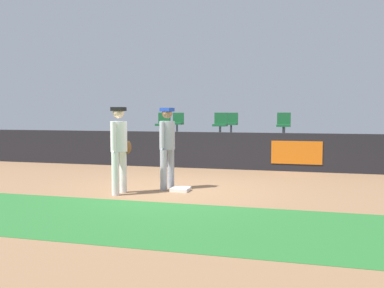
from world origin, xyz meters
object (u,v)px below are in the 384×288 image
(player_fielder_home, at_px, (119,144))
(seat_front_center, at_px, (221,123))
(seat_back_left, at_px, (178,122))
(seat_front_left, at_px, (163,123))
(player_runner_visitor, at_px, (167,142))
(seat_back_right, at_px, (284,122))
(seat_front_right, at_px, (284,123))
(first_base, at_px, (181,189))
(seat_back_center, at_px, (231,122))

(player_fielder_home, bearing_deg, seat_front_center, 175.86)
(seat_back_left, bearing_deg, seat_front_left, -89.64)
(player_runner_visitor, height_order, seat_back_right, player_runner_visitor)
(player_fielder_home, height_order, seat_front_right, player_fielder_home)
(first_base, relative_size, player_runner_visitor, 0.21)
(seat_back_center, bearing_deg, seat_front_right, -40.66)
(first_base, relative_size, seat_back_center, 0.48)
(first_base, xyz_separation_m, player_fielder_home, (-1.19, -0.67, 1.05))
(first_base, bearing_deg, player_runner_visitor, 155.41)
(seat_front_center, bearing_deg, seat_front_left, -179.99)
(seat_front_center, distance_m, seat_front_left, 2.12)
(seat_front_center, bearing_deg, player_fielder_home, -99.25)
(seat_front_left, distance_m, seat_back_right, 4.60)
(player_fielder_home, xyz_separation_m, seat_front_left, (-1.11, 6.19, 0.32))
(player_runner_visitor, xyz_separation_m, seat_front_left, (-1.93, 5.36, 0.32))
(seat_back_left, height_order, seat_back_center, same)
(seat_back_center, bearing_deg, seat_front_center, -92.52)
(seat_front_right, distance_m, seat_back_right, 1.80)
(player_fielder_home, relative_size, seat_front_left, 2.25)
(seat_front_center, bearing_deg, first_base, -88.13)
(player_runner_visitor, distance_m, seat_back_center, 7.17)
(player_fielder_home, distance_m, seat_front_center, 6.28)
(seat_front_center, bearing_deg, seat_back_right, 40.46)
(seat_front_left, distance_m, seat_front_right, 4.30)
(player_fielder_home, bearing_deg, player_runner_visitor, 140.72)
(first_base, xyz_separation_m, seat_front_center, (-0.18, 5.53, 1.38))
(seat_back_left, height_order, seat_front_right, same)
(player_fielder_home, distance_m, seat_back_right, 8.59)
(seat_front_center, distance_m, seat_back_center, 1.80)
(seat_back_right, bearing_deg, player_runner_visitor, -107.82)
(seat_front_left, bearing_deg, first_base, -67.39)
(first_base, xyz_separation_m, seat_back_center, (-0.10, 7.33, 1.38))
(seat_back_center, relative_size, seat_back_right, 1.00)
(player_runner_visitor, distance_m, seat_front_right, 5.86)
(seat_back_center, bearing_deg, first_base, -89.21)
(seat_front_left, height_order, seat_back_right, same)
(seat_back_right, bearing_deg, first_base, -104.76)
(seat_back_left, xyz_separation_m, seat_front_right, (4.31, -1.80, -0.00))
(first_base, bearing_deg, seat_front_left, 112.61)
(player_fielder_home, height_order, seat_front_left, player_fielder_home)
(first_base, relative_size, seat_back_right, 0.48)
(first_base, bearing_deg, seat_back_left, 107.52)
(player_fielder_home, bearing_deg, seat_front_left, -164.70)
(first_base, bearing_deg, player_fielder_home, -150.73)
(seat_back_left, bearing_deg, seat_back_center, 0.01)
(first_base, distance_m, seat_front_right, 6.03)
(seat_front_center, distance_m, seat_back_right, 2.77)
(seat_front_left, xyz_separation_m, seat_back_right, (4.23, 1.80, 0.00))
(player_runner_visitor, xyz_separation_m, seat_back_right, (2.30, 7.16, 0.32))
(seat_front_center, distance_m, seat_front_right, 2.18)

